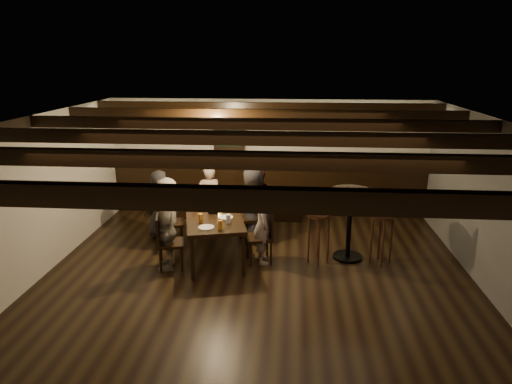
# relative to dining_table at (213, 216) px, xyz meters

# --- Properties ---
(room) EXTENTS (7.00, 7.00, 7.00)m
(room) POSITION_rel_dining_table_xyz_m (0.51, 0.86, 0.40)
(room) COLOR black
(room) RESTS_ON ground
(dining_table) EXTENTS (1.32, 2.11, 0.73)m
(dining_table) POSITION_rel_dining_table_xyz_m (0.00, 0.00, 0.00)
(dining_table) COLOR black
(dining_table) RESTS_ON floor
(chair_left_near) EXTENTS (0.49, 0.49, 0.89)m
(chair_left_near) POSITION_rel_dining_table_xyz_m (-0.81, 0.27, -0.40)
(chair_left_near) COLOR black
(chair_left_near) RESTS_ON floor
(chair_left_far) EXTENTS (0.48, 0.48, 0.87)m
(chair_left_far) POSITION_rel_dining_table_xyz_m (-0.59, -0.61, -0.41)
(chair_left_far) COLOR black
(chair_left_far) RESTS_ON floor
(chair_right_near) EXTENTS (0.51, 0.51, 0.92)m
(chair_right_near) POSITION_rel_dining_table_xyz_m (0.59, 0.61, -0.39)
(chair_right_near) COLOR black
(chair_right_near) RESTS_ON floor
(chair_right_far) EXTENTS (0.49, 0.49, 0.88)m
(chair_right_far) POSITION_rel_dining_table_xyz_m (0.81, -0.27, -0.40)
(chair_right_far) COLOR black
(chair_right_far) RESTS_ON floor
(person_bench_left) EXTENTS (0.69, 0.54, 1.26)m
(person_bench_left) POSITION_rel_dining_table_xyz_m (-1.09, 0.66, -0.04)
(person_bench_left) COLOR black
(person_bench_left) RESTS_ON floor
(person_bench_centre) EXTENTS (0.53, 0.41, 1.28)m
(person_bench_centre) POSITION_rel_dining_table_xyz_m (-0.25, 1.02, -0.03)
(person_bench_centre) COLOR #A18F80
(person_bench_centre) RESTS_ON floor
(person_bench_right) EXTENTS (0.70, 0.60, 1.24)m
(person_bench_right) POSITION_rel_dining_table_xyz_m (0.66, 1.09, -0.05)
(person_bench_right) COLOR maroon
(person_bench_right) RESTS_ON floor
(person_left_near) EXTENTS (0.63, 0.88, 1.23)m
(person_left_near) POSITION_rel_dining_table_xyz_m (-0.84, 0.26, -0.06)
(person_left_near) COLOR gray
(person_left_near) RESTS_ON floor
(person_left_far) EXTENTS (0.48, 0.80, 1.28)m
(person_left_far) POSITION_rel_dining_table_xyz_m (-0.62, -0.62, -0.03)
(person_left_far) COLOR gray
(person_left_far) RESTS_ON floor
(person_right_near) EXTENTS (0.59, 0.77, 1.40)m
(person_right_near) POSITION_rel_dining_table_xyz_m (0.62, 0.62, 0.03)
(person_right_near) COLOR black
(person_right_near) RESTS_ON floor
(person_right_far) EXTENTS (0.41, 0.53, 1.28)m
(person_right_far) POSITION_rel_dining_table_xyz_m (0.84, -0.26, -0.03)
(person_right_far) COLOR gray
(person_right_far) RESTS_ON floor
(pint_a) EXTENTS (0.07, 0.07, 0.14)m
(pint_a) POSITION_rel_dining_table_xyz_m (-0.44, 0.61, 0.13)
(pint_a) COLOR #BF7219
(pint_a) RESTS_ON dining_table
(pint_b) EXTENTS (0.07, 0.07, 0.14)m
(pint_b) POSITION_rel_dining_table_xyz_m (0.09, 0.69, 0.13)
(pint_b) COLOR #BF7219
(pint_b) RESTS_ON dining_table
(pint_c) EXTENTS (0.07, 0.07, 0.14)m
(pint_c) POSITION_rel_dining_table_xyz_m (-0.32, 0.03, 0.13)
(pint_c) COLOR #BF7219
(pint_c) RESTS_ON dining_table
(pint_d) EXTENTS (0.07, 0.07, 0.14)m
(pint_d) POSITION_rel_dining_table_xyz_m (0.24, 0.27, 0.13)
(pint_d) COLOR silver
(pint_d) RESTS_ON dining_table
(pint_e) EXTENTS (0.07, 0.07, 0.14)m
(pint_e) POSITION_rel_dining_table_xyz_m (-0.11, -0.49, 0.13)
(pint_e) COLOR #BF7219
(pint_e) RESTS_ON dining_table
(pint_f) EXTENTS (0.07, 0.07, 0.14)m
(pint_f) POSITION_rel_dining_table_xyz_m (0.33, -0.49, 0.13)
(pint_f) COLOR silver
(pint_f) RESTS_ON dining_table
(pint_g) EXTENTS (0.07, 0.07, 0.14)m
(pint_g) POSITION_rel_dining_table_xyz_m (0.24, -0.77, 0.13)
(pint_g) COLOR #BF7219
(pint_g) RESTS_ON dining_table
(plate_near) EXTENTS (0.24, 0.24, 0.01)m
(plate_near) POSITION_rel_dining_table_xyz_m (0.02, -0.72, 0.07)
(plate_near) COLOR white
(plate_near) RESTS_ON dining_table
(plate_far) EXTENTS (0.24, 0.24, 0.01)m
(plate_far) POSITION_rel_dining_table_xyz_m (0.25, -0.25, 0.07)
(plate_far) COLOR white
(plate_far) RESTS_ON dining_table
(condiment_caddy) EXTENTS (0.15, 0.10, 0.12)m
(condiment_caddy) POSITION_rel_dining_table_xyz_m (0.01, -0.05, 0.12)
(condiment_caddy) COLOR black
(condiment_caddy) RESTS_ON dining_table
(candle) EXTENTS (0.05, 0.05, 0.05)m
(candle) POSITION_rel_dining_table_xyz_m (0.05, 0.32, 0.09)
(candle) COLOR beige
(candle) RESTS_ON dining_table
(high_top_table) EXTENTS (0.66, 0.66, 1.17)m
(high_top_table) POSITION_rel_dining_table_xyz_m (2.24, -0.01, 0.10)
(high_top_table) COLOR black
(high_top_table) RESTS_ON floor
(bar_stool_left) EXTENTS (0.42, 0.43, 1.19)m
(bar_stool_left) POSITION_rel_dining_table_xyz_m (1.73, -0.22, -0.23)
(bar_stool_left) COLOR #321C0F
(bar_stool_left) RESTS_ON floor
(bar_stool_right) EXTENTS (0.42, 0.43, 1.19)m
(bar_stool_right) POSITION_rel_dining_table_xyz_m (2.73, -0.17, -0.23)
(bar_stool_right) COLOR #321C0F
(bar_stool_right) RESTS_ON floor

